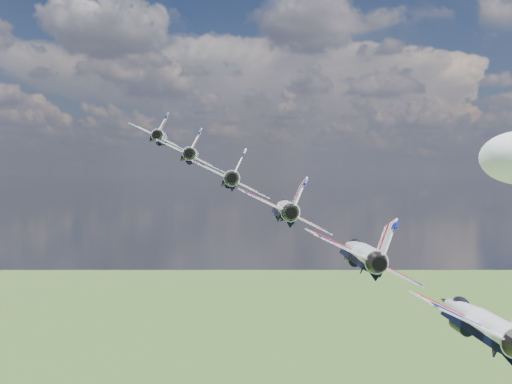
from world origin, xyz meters
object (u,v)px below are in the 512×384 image
(jet_2, at_px, (232,178))
(jet_0, at_px, (162,137))
(jet_1, at_px, (192,155))
(jet_5, at_px, (475,319))
(jet_3, at_px, (285,209))
(jet_4, at_px, (360,252))

(jet_2, bearing_deg, jet_0, 114.74)
(jet_1, height_order, jet_5, jet_1)
(jet_0, relative_size, jet_3, 1.00)
(jet_1, bearing_deg, jet_2, -65.26)
(jet_0, height_order, jet_2, jet_0)
(jet_4, bearing_deg, jet_0, 114.74)
(jet_1, xyz_separation_m, jet_4, (25.90, -26.38, -8.79))
(jet_0, xyz_separation_m, jet_5, (43.17, -43.97, -14.66))
(jet_0, bearing_deg, jet_5, -65.26)
(jet_3, bearing_deg, jet_0, 114.74)
(jet_1, distance_m, jet_5, 50.67)
(jet_4, distance_m, jet_5, 12.67)
(jet_1, relative_size, jet_5, 1.00)
(jet_1, bearing_deg, jet_4, -65.26)
(jet_0, height_order, jet_4, jet_0)
(jet_1, bearing_deg, jet_3, -65.26)
(jet_2, xyz_separation_m, jet_4, (17.27, -17.59, -5.86))
(jet_2, height_order, jet_3, jet_2)
(jet_1, bearing_deg, jet_0, 114.74)
(jet_4, height_order, jet_5, jet_4)
(jet_2, bearing_deg, jet_3, -65.26)
(jet_1, height_order, jet_2, jet_1)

